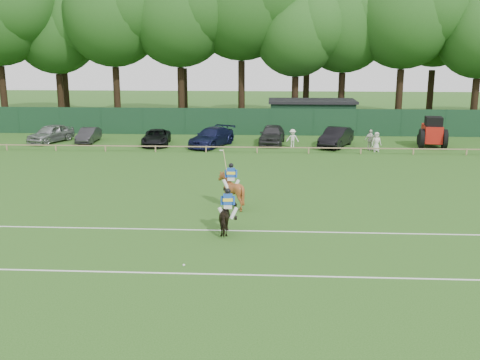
# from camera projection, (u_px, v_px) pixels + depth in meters

# --- Properties ---
(ground) EXTENTS (160.00, 160.00, 0.00)m
(ground) POSITION_uv_depth(u_px,v_px,m) (226.00, 224.00, 26.29)
(ground) COLOR #1E4C14
(ground) RESTS_ON ground
(horse_dark) EXTENTS (0.87, 1.76, 1.45)m
(horse_dark) POSITION_uv_depth(u_px,v_px,m) (228.00, 217.00, 24.81)
(horse_dark) COLOR black
(horse_dark) RESTS_ON ground
(horse_chestnut) EXTENTS (1.46, 1.64, 1.81)m
(horse_chestnut) POSITION_uv_depth(u_px,v_px,m) (231.00, 190.00, 28.74)
(horse_chestnut) COLOR brown
(horse_chestnut) RESTS_ON ground
(sedan_silver) EXTENTS (3.35, 4.89, 1.55)m
(sedan_silver) POSITION_uv_depth(u_px,v_px,m) (51.00, 133.00, 48.39)
(sedan_silver) COLOR #9C9EA1
(sedan_silver) RESTS_ON ground
(sedan_grey) EXTENTS (1.43, 3.84, 1.25)m
(sedan_grey) POSITION_uv_depth(u_px,v_px,m) (88.00, 135.00, 48.40)
(sedan_grey) COLOR #28282B
(sedan_grey) RESTS_ON ground
(suv_black) EXTENTS (2.59, 4.83, 1.29)m
(suv_black) POSITION_uv_depth(u_px,v_px,m) (156.00, 137.00, 47.08)
(suv_black) COLOR black
(suv_black) RESTS_ON ground
(sedan_navy) EXTENTS (4.00, 5.68, 1.53)m
(sedan_navy) POSITION_uv_depth(u_px,v_px,m) (212.00, 137.00, 46.49)
(sedan_navy) COLOR #12173A
(sedan_navy) RESTS_ON ground
(hatch_grey) EXTENTS (2.39, 4.96, 1.63)m
(hatch_grey) POSITION_uv_depth(u_px,v_px,m) (272.00, 134.00, 47.55)
(hatch_grey) COLOR #2F2F31
(hatch_grey) RESTS_ON ground
(estate_black) EXTENTS (3.46, 5.07, 1.58)m
(estate_black) POSITION_uv_depth(u_px,v_px,m) (336.00, 137.00, 46.24)
(estate_black) COLOR black
(estate_black) RESTS_ON ground
(spectator_left) EXTENTS (1.04, 0.65, 1.54)m
(spectator_left) POSITION_uv_depth(u_px,v_px,m) (293.00, 139.00, 45.72)
(spectator_left) COLOR silver
(spectator_left) RESTS_ON ground
(spectator_mid) EXTENTS (1.05, 0.79, 1.66)m
(spectator_mid) POSITION_uv_depth(u_px,v_px,m) (370.00, 140.00, 44.72)
(spectator_mid) COLOR beige
(spectator_mid) RESTS_ON ground
(spectator_right) EXTENTS (0.83, 0.61, 1.55)m
(spectator_right) POSITION_uv_depth(u_px,v_px,m) (376.00, 142.00, 44.13)
(spectator_right) COLOR beige
(spectator_right) RESTS_ON ground
(rider_dark) EXTENTS (0.94, 0.39, 1.41)m
(rider_dark) POSITION_uv_depth(u_px,v_px,m) (228.00, 203.00, 24.64)
(rider_dark) COLOR silver
(rider_dark) RESTS_ON ground
(rider_chestnut) EXTENTS (0.94, 0.58, 2.05)m
(rider_chestnut) POSITION_uv_depth(u_px,v_px,m) (231.00, 175.00, 28.55)
(rider_chestnut) COLOR silver
(rider_chestnut) RESTS_ON ground
(polo_ball) EXTENTS (0.09, 0.09, 0.09)m
(polo_ball) POSITION_uv_depth(u_px,v_px,m) (184.00, 265.00, 21.21)
(polo_ball) COLOR silver
(polo_ball) RESTS_ON ground
(pitch_lines) EXTENTS (60.00, 5.10, 0.01)m
(pitch_lines) POSITION_uv_depth(u_px,v_px,m) (219.00, 250.00, 22.89)
(pitch_lines) COLOR silver
(pitch_lines) RESTS_ON ground
(pitch_rail) EXTENTS (62.10, 0.10, 0.50)m
(pitch_rail) POSITION_uv_depth(u_px,v_px,m) (244.00, 147.00, 43.67)
(pitch_rail) COLOR #997F5B
(pitch_rail) RESTS_ON ground
(perimeter_fence) EXTENTS (92.08, 0.08, 2.50)m
(perimeter_fence) POSITION_uv_depth(u_px,v_px,m) (249.00, 122.00, 52.22)
(perimeter_fence) COLOR #14351E
(perimeter_fence) RESTS_ON ground
(utility_shed) EXTENTS (8.40, 4.40, 3.04)m
(utility_shed) POSITION_uv_depth(u_px,v_px,m) (312.00, 115.00, 54.74)
(utility_shed) COLOR #14331E
(utility_shed) RESTS_ON ground
(tree_row) EXTENTS (96.00, 12.00, 21.00)m
(tree_row) POSITION_uv_depth(u_px,v_px,m) (271.00, 124.00, 60.17)
(tree_row) COLOR #26561C
(tree_row) RESTS_ON ground
(tractor) EXTENTS (2.34, 3.23, 2.54)m
(tractor) POSITION_uv_depth(u_px,v_px,m) (432.00, 133.00, 45.90)
(tractor) COLOR #AF1810
(tractor) RESTS_ON ground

